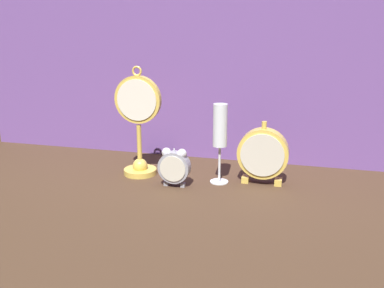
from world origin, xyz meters
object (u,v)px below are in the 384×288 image
object	(u,v)px
alarm_clock_twin_bell	(174,166)
mantel_clock_silver	(263,154)
pocket_watch_on_stand	(139,127)
champagne_flute	(220,131)

from	to	relation	value
alarm_clock_twin_bell	mantel_clock_silver	size ratio (longest dim) A/B	0.61
pocket_watch_on_stand	champagne_flute	distance (m)	0.25
mantel_clock_silver	alarm_clock_twin_bell	bearing A→B (deg)	-159.93
alarm_clock_twin_bell	mantel_clock_silver	world-z (taller)	mantel_clock_silver
mantel_clock_silver	pocket_watch_on_stand	bearing A→B (deg)	-178.13
pocket_watch_on_stand	alarm_clock_twin_bell	bearing A→B (deg)	-29.18
alarm_clock_twin_bell	champagne_flute	distance (m)	0.16
pocket_watch_on_stand	mantel_clock_silver	bearing A→B (deg)	1.87
champagne_flute	alarm_clock_twin_bell	bearing A→B (deg)	-150.54
mantel_clock_silver	champagne_flute	size ratio (longest dim) A/B	0.79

